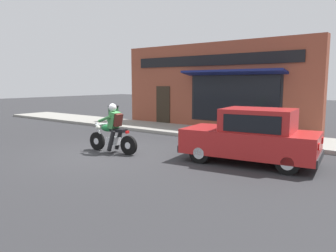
{
  "coord_description": "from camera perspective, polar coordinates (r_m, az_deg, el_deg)",
  "views": [
    {
      "loc": [
        -7.24,
        -7.81,
        2.29
      ],
      "look_at": [
        0.79,
        -1.73,
        0.95
      ],
      "focal_mm": 35.0,
      "sensor_mm": 36.0,
      "label": 1
    }
  ],
  "objects": [
    {
      "name": "trash_bin",
      "position": [
        17.11,
        -9.47,
        1.92
      ],
      "size": [
        0.56,
        0.56,
        0.98
      ],
      "color": "#23512D",
      "rests_on": "sidewalk_curb"
    },
    {
      "name": "sidewalk_curb",
      "position": [
        16.75,
        -3.46,
        -0.06
      ],
      "size": [
        2.6,
        22.0,
        0.14
      ],
      "primitive_type": "cube",
      "color": "gray",
      "rests_on": "ground"
    },
    {
      "name": "motorcycle_with_rider",
      "position": [
        10.87,
        -9.61,
        -1.07
      ],
      "size": [
        0.58,
        2.02,
        1.62
      ],
      "color": "black",
      "rests_on": "ground"
    },
    {
      "name": "storefront_building",
      "position": [
        16.22,
        7.77,
        6.85
      ],
      "size": [
        1.25,
        10.28,
        4.2
      ],
      "color": "brown",
      "rests_on": "ground"
    },
    {
      "name": "ground_plane",
      "position": [
        10.89,
        -9.83,
        -4.67
      ],
      "size": [
        80.0,
        80.0,
        0.0
      ],
      "primitive_type": "plane",
      "color": "#2B2B2D"
    },
    {
      "name": "car_hatchback",
      "position": [
        9.57,
        14.32,
        -1.82
      ],
      "size": [
        2.09,
        3.95,
        1.57
      ],
      "color": "black",
      "rests_on": "ground"
    }
  ]
}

